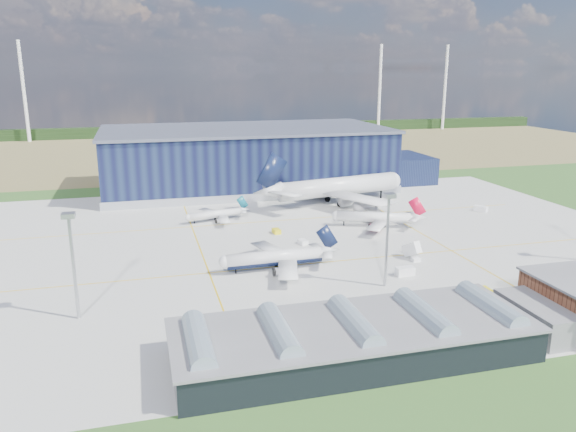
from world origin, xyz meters
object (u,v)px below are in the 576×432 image
object	(u,v)px
light_mast_west	(72,249)
gse_cart_a	(303,242)
light_mast_center	(388,225)
airliner_widebody	(339,177)
airliner_navy	(274,250)
airstair	(412,253)
gse_tug_c	(276,231)
car_b	(366,321)
car_a	(431,313)
gse_cart_b	(241,210)
hangar	(252,161)
gse_tug_a	(327,321)
gse_tug_b	(485,291)
airliner_regional	(215,210)
gse_van_c	(405,271)
gse_van_b	(481,209)
airliner_red	(374,212)

from	to	relation	value
light_mast_west	gse_cart_a	bearing A→B (deg)	31.69
light_mast_center	airliner_widebody	distance (m)	85.54
light_mast_center	airliner_navy	distance (m)	30.97
airstair	gse_cart_a	bearing A→B (deg)	124.05
gse_tug_c	car_b	bearing A→B (deg)	-92.83
light_mast_center	car_a	bearing A→B (deg)	-82.27
airliner_widebody	gse_cart_b	world-z (taller)	airliner_widebody
hangar	light_mast_west	xyz separation A→B (m)	(-62.81, -124.80, 3.82)
gse_tug_a	gse_tug_b	size ratio (longest dim) A/B	1.06
airliner_regional	light_mast_center	bearing A→B (deg)	100.98
airliner_regional	gse_tug_a	size ratio (longest dim) A/B	7.01
hangar	gse_van_c	distance (m)	120.95
light_mast_west	car_b	world-z (taller)	light_mast_west
gse_cart_a	car_a	xyz separation A→B (m)	(12.16, -55.22, -0.08)
airliner_widebody	gse_van_c	distance (m)	79.41
gse_cart_a	gse_cart_b	world-z (taller)	gse_cart_a
light_mast_center	airstair	world-z (taller)	light_mast_center
gse_tug_b	airstair	bearing A→B (deg)	100.80
gse_van_b	car_b	world-z (taller)	gse_van_b
gse_tug_a	gse_tug_c	size ratio (longest dim) A/B	0.99
airliner_widebody	gse_tug_b	xyz separation A→B (m)	(2.23, -93.83, -9.87)
gse_van_c	airstair	distance (m)	14.06
hangar	light_mast_center	distance (m)	125.07
airliner_red	gse_tug_b	distance (m)	59.97
airstair	car_b	world-z (taller)	airstair
gse_cart_a	light_mast_center	bearing A→B (deg)	-90.46
airliner_widebody	airliner_regional	distance (m)	52.07
light_mast_center	gse_tug_b	size ratio (longest dim) A/B	7.17
airliner_red	airliner_regional	xyz separation A→B (m)	(-50.00, 20.65, -1.26)
airstair	gse_van_b	bearing A→B (deg)	22.61
hangar	airliner_widebody	world-z (taller)	hangar
light_mast_west	gse_cart_a	size ratio (longest dim) A/B	7.17
gse_cart_b	gse_cart_a	bearing A→B (deg)	-119.62
light_mast_west	light_mast_center	world-z (taller)	same
gse_tug_b	gse_tug_c	xyz separation A→B (m)	(-35.20, 60.63, 0.05)
light_mast_center	gse_tug_c	xyz separation A→B (m)	(-14.63, 50.21, -14.68)
gse_tug_a	car_a	distance (m)	22.77
hangar	car_b	world-z (taller)	hangar
airliner_red	gse_cart_b	world-z (taller)	airliner_red
light_mast_center	gse_cart_a	xyz separation A→B (m)	(-9.71, 37.22, -14.74)
hangar	gse_van_c	world-z (taller)	hangar
gse_tug_b	light_mast_center	bearing A→B (deg)	153.83
car_a	gse_van_c	bearing A→B (deg)	-8.03
hangar	car_a	distance (m)	143.55
airliner_widebody	gse_van_b	bearing A→B (deg)	-40.45
gse_cart_a	car_b	size ratio (longest dim) A/B	1.00
light_mast_west	airliner_navy	distance (m)	51.22
gse_cart_a	car_a	bearing A→B (deg)	-92.68
hangar	gse_tug_b	distance (m)	138.47
hangar	gse_tug_a	distance (m)	141.83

